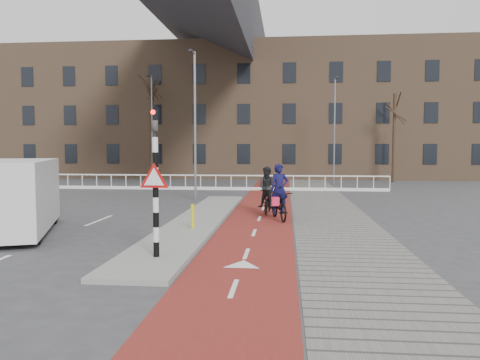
{
  "coord_description": "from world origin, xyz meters",
  "views": [
    {
      "loc": [
        2.49,
        -12.89,
        2.76
      ],
      "look_at": [
        0.75,
        5.0,
        1.5
      ],
      "focal_mm": 35.0,
      "sensor_mm": 36.0,
      "label": 1
    }
  ],
  "objects": [
    {
      "name": "van",
      "position": [
        -6.11,
        1.06,
        1.24
      ],
      "size": [
        3.97,
        5.88,
        2.35
      ],
      "rotation": [
        0.0,
        0.0,
        0.36
      ],
      "color": "silver",
      "rests_on": "ground"
    },
    {
      "name": "streetlight_near",
      "position": [
        -2.21,
        11.24,
        3.84
      ],
      "size": [
        0.12,
        0.12,
        7.68
      ],
      "primitive_type": "cylinder",
      "color": "slate",
      "rests_on": "ground"
    },
    {
      "name": "streetlight_right",
      "position": [
        6.12,
        22.73,
        3.96
      ],
      "size": [
        0.12,
        0.12,
        7.92
      ],
      "primitive_type": "cylinder",
      "color": "slate",
      "rests_on": "ground"
    },
    {
      "name": "streetlight_left",
      "position": [
        -8.11,
        23.66,
        4.21
      ],
      "size": [
        0.12,
        0.12,
        8.42
      ],
      "primitive_type": "cylinder",
      "color": "slate",
      "rests_on": "ground"
    },
    {
      "name": "tree_mid",
      "position": [
        -8.75,
        25.45,
        4.34
      ],
      "size": [
        0.23,
        0.23,
        8.68
      ],
      "primitive_type": "cylinder",
      "color": "black",
      "rests_on": "ground"
    },
    {
      "name": "bollard",
      "position": [
        -0.51,
        2.0,
        0.52
      ],
      "size": [
        0.12,
        0.12,
        0.79
      ],
      "primitive_type": "cylinder",
      "color": "#CBC70B",
      "rests_on": "curb_island"
    },
    {
      "name": "tree_right",
      "position": [
        10.99,
        25.03,
        3.49
      ],
      "size": [
        0.24,
        0.24,
        6.97
      ],
      "primitive_type": "cylinder",
      "color": "black",
      "rests_on": "ground"
    },
    {
      "name": "bike_lane",
      "position": [
        1.5,
        10.0,
        0.01
      ],
      "size": [
        2.5,
        60.0,
        0.01
      ],
      "primitive_type": "cube",
      "color": "maroon",
      "rests_on": "ground"
    },
    {
      "name": "railing",
      "position": [
        -5.0,
        17.0,
        0.31
      ],
      "size": [
        28.0,
        0.1,
        0.99
      ],
      "color": "silver",
      "rests_on": "ground"
    },
    {
      "name": "sidewalk",
      "position": [
        4.3,
        10.0,
        0.01
      ],
      "size": [
        3.0,
        60.0,
        0.01
      ],
      "primitive_type": "cube",
      "color": "slate",
      "rests_on": "ground"
    },
    {
      "name": "townhouse_row",
      "position": [
        -3.0,
        32.0,
        7.81
      ],
      "size": [
        46.0,
        10.0,
        15.9
      ],
      "color": "#7F6047",
      "rests_on": "ground"
    },
    {
      "name": "traffic_signal",
      "position": [
        -0.6,
        -2.02,
        1.99
      ],
      "size": [
        0.8,
        0.8,
        3.68
      ],
      "color": "black",
      "rests_on": "curb_island"
    },
    {
      "name": "cyclist_far",
      "position": [
        1.78,
        6.35,
        0.82
      ],
      "size": [
        0.89,
        1.86,
        1.95
      ],
      "rotation": [
        0.0,
        0.0,
        -0.1
      ],
      "color": "black",
      "rests_on": "bike_lane"
    },
    {
      "name": "ground",
      "position": [
        0.0,
        0.0,
        0.0
      ],
      "size": [
        120.0,
        120.0,
        0.0
      ],
      "primitive_type": "plane",
      "color": "#38383A",
      "rests_on": "ground"
    },
    {
      "name": "curb_island",
      "position": [
        -0.7,
        4.0,
        0.06
      ],
      "size": [
        1.8,
        16.0,
        0.12
      ],
      "primitive_type": "cube",
      "color": "gray",
      "rests_on": "ground"
    },
    {
      "name": "cyclist_near",
      "position": [
        2.27,
        4.84,
        0.72
      ],
      "size": [
        1.23,
        2.18,
        2.12
      ],
      "rotation": [
        0.0,
        0.0,
        0.26
      ],
      "color": "black",
      "rests_on": "bike_lane"
    }
  ]
}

